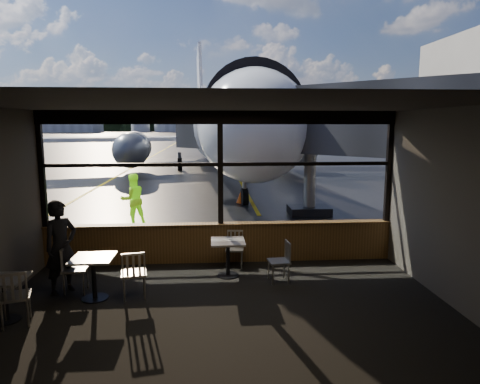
{
  "coord_description": "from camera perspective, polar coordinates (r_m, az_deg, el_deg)",
  "views": [
    {
      "loc": [
        -0.26,
        -9.69,
        3.2
      ],
      "look_at": [
        0.52,
        1.0,
        1.5
      ],
      "focal_mm": 32.0,
      "sensor_mm": 36.0,
      "label": 1
    }
  ],
  "objects": [
    {
      "name": "hangar_right",
      "position": [
        197.14,
        13.83,
        9.55
      ],
      "size": [
        50.0,
        20.0,
        12.0
      ],
      "primitive_type": null,
      "color": "silver",
      "rests_on": "ground_plane"
    },
    {
      "name": "mullion_left",
      "position": [
        10.42,
        -24.94,
        2.67
      ],
      "size": [
        0.12,
        0.12,
        2.6
      ],
      "primitive_type": "cube",
      "color": "black",
      "rests_on": "ground"
    },
    {
      "name": "chair_left_s",
      "position": [
        7.9,
        -27.79,
        -12.27
      ],
      "size": [
        0.65,
        0.65,
        0.94
      ],
      "primitive_type": null,
      "rotation": [
        0.0,
        0.0,
        0.31
      ],
      "color": "beige",
      "rests_on": "carpet_floor"
    },
    {
      "name": "fuel_tank_c",
      "position": [
        191.94,
        -7.16,
        8.86
      ],
      "size": [
        8.0,
        8.0,
        6.0
      ],
      "primitive_type": "cylinder",
      "color": "silver",
      "rests_on": "ground_plane"
    },
    {
      "name": "ground_plane",
      "position": [
        129.73,
        -4.09,
        7.56
      ],
      "size": [
        520.0,
        520.0,
        0.0
      ],
      "primitive_type": "plane",
      "color": "black",
      "rests_on": "ground"
    },
    {
      "name": "ground_crew",
      "position": [
        14.11,
        -14.1,
        -0.95
      ],
      "size": [
        1.01,
        0.94,
        1.65
      ],
      "primitive_type": "imported",
      "rotation": [
        0.0,
        0.0,
        3.64
      ],
      "color": "#BFF219",
      "rests_on": "ground_plane"
    },
    {
      "name": "mullion_right",
      "position": [
        10.61,
        19.24,
        3.1
      ],
      "size": [
        0.12,
        0.12,
        2.6
      ],
      "primitive_type": "cube",
      "color": "black",
      "rests_on": "ground"
    },
    {
      "name": "chair_near_n",
      "position": [
        9.71,
        -0.71,
        -7.66
      ],
      "size": [
        0.5,
        0.5,
        0.83
      ],
      "primitive_type": null,
      "rotation": [
        0.0,
        0.0,
        3.03
      ],
      "color": "#B4AEA3",
      "rests_on": "carpet_floor"
    },
    {
      "name": "chair_mid_w",
      "position": [
        8.87,
        -21.11,
        -9.63
      ],
      "size": [
        0.53,
        0.53,
        0.91
      ],
      "primitive_type": null,
      "rotation": [
        0.0,
        0.0,
        -1.5
      ],
      "color": "beige",
      "rests_on": "carpet_floor"
    },
    {
      "name": "wall_right",
      "position": [
        8.06,
        27.83,
        -2.4
      ],
      "size": [
        0.04,
        6.0,
        3.5
      ],
      "primitive_type": "cube",
      "color": "#453F37",
      "rests_on": "ground"
    },
    {
      "name": "treeline",
      "position": [
        219.71,
        -4.16,
        9.7
      ],
      "size": [
        360.0,
        3.0,
        12.0
      ],
      "primitive_type": "cube",
      "color": "black",
      "rests_on": "ground_plane"
    },
    {
      "name": "window_sill",
      "position": [
        10.07,
        -2.57,
        -6.84
      ],
      "size": [
        8.0,
        0.28,
        0.9
      ],
      "primitive_type": "cube",
      "color": "brown",
      "rests_on": "ground"
    },
    {
      "name": "cafe_table_near",
      "position": [
        9.16,
        -1.62,
        -8.85
      ],
      "size": [
        0.71,
        0.71,
        0.78
      ],
      "primitive_type": null,
      "color": "#A59E97",
      "rests_on": "carpet_floor"
    },
    {
      "name": "passenger",
      "position": [
        8.86,
        -22.77,
        -6.77
      ],
      "size": [
        0.75,
        0.78,
        1.79
      ],
      "primitive_type": "imported",
      "rotation": [
        0.0,
        0.0,
        0.86
      ],
      "color": "black",
      "rests_on": "carpet_floor"
    },
    {
      "name": "hangar_left",
      "position": [
        202.12,
        -24.66,
        8.84
      ],
      "size": [
        45.0,
        18.0,
        11.0
      ],
      "primitive_type": null,
      "color": "silver",
      "rests_on": "ground_plane"
    },
    {
      "name": "wall_back",
      "position": [
        3.97,
        -0.18,
        -12.37
      ],
      "size": [
        8.0,
        0.04,
        3.5
      ],
      "primitive_type": "cube",
      "color": "#453F37",
      "rests_on": "ground"
    },
    {
      "name": "window_transom",
      "position": [
        9.73,
        -2.64,
        3.7
      ],
      "size": [
        8.0,
        0.1,
        0.08
      ],
      "primitive_type": "cube",
      "color": "black",
      "rests_on": "ground"
    },
    {
      "name": "ceiling",
      "position": [
        6.7,
        -2.01,
        11.59
      ],
      "size": [
        8.0,
        6.0,
        0.04
      ],
      "primitive_type": "cube",
      "color": "#38332D",
      "rests_on": "ground"
    },
    {
      "name": "cone_nose",
      "position": [
        17.61,
        0.15,
        -0.55
      ],
      "size": [
        0.4,
        0.4,
        0.56
      ],
      "primitive_type": "cone",
      "color": "#DB4B06",
      "rests_on": "ground_plane"
    },
    {
      "name": "airliner",
      "position": [
        29.65,
        -3.43,
        13.95
      ],
      "size": [
        34.34,
        40.11,
        11.53
      ],
      "primitive_type": null,
      "rotation": [
        0.0,
        0.0,
        0.08
      ],
      "color": "white",
      "rests_on": "ground_plane"
    },
    {
      "name": "hangar_mid",
      "position": [
        194.7,
        -4.15,
        9.5
      ],
      "size": [
        38.0,
        15.0,
        10.0
      ],
      "primitive_type": null,
      "color": "silver",
      "rests_on": "ground_plane"
    },
    {
      "name": "fuel_tank_b",
      "position": [
        192.7,
        -10.17,
        8.8
      ],
      "size": [
        8.0,
        8.0,
        6.0
      ],
      "primitive_type": "cylinder",
      "color": "silver",
      "rests_on": "ground_plane"
    },
    {
      "name": "chair_mid_s",
      "position": [
        8.27,
        -13.97,
        -10.54
      ],
      "size": [
        0.6,
        0.6,
        0.94
      ],
      "primitive_type": null,
      "rotation": [
        0.0,
        0.0,
        0.19
      ],
      "color": "#B0AB9F",
      "rests_on": "carpet_floor"
    },
    {
      "name": "fuel_tank_a",
      "position": [
        193.98,
        -13.14,
        8.7
      ],
      "size": [
        8.0,
        8.0,
        6.0
      ],
      "primitive_type": "cylinder",
      "color": "silver",
      "rests_on": "ground_plane"
    },
    {
      "name": "cafe_table_mid",
      "position": [
        8.44,
        -18.88,
        -10.83
      ],
      "size": [
        0.73,
        0.73,
        0.81
      ],
      "primitive_type": null,
      "color": "#ABA69D",
      "rests_on": "carpet_floor"
    },
    {
      "name": "cafe_table_left",
      "position": [
        8.15,
        -28.81,
        -12.48
      ],
      "size": [
        0.67,
        0.67,
        0.73
      ],
      "primitive_type": null,
      "color": "gray",
      "rests_on": "carpet_floor"
    },
    {
      "name": "chair_near_e",
      "position": [
        8.85,
        5.19,
        -9.27
      ],
      "size": [
        0.52,
        0.52,
        0.86
      ],
      "primitive_type": null,
      "rotation": [
        0.0,
        0.0,
        1.68
      ],
      "color": "#AEA99D",
      "rests_on": "carpet_floor"
    },
    {
      "name": "carpet_floor",
      "position": [
        7.41,
        -1.85,
        -16.47
      ],
      "size": [
        8.0,
        6.0,
        0.01
      ],
      "primitive_type": "cube",
      "color": "black",
      "rests_on": "ground"
    },
    {
      "name": "mullion_centre",
      "position": [
        9.74,
        -2.64,
        3.12
      ],
      "size": [
        0.12,
        0.12,
        2.6
      ],
      "primitive_type": "cube",
      "color": "black",
      "rests_on": "ground"
    },
    {
      "name": "window_header",
      "position": [
        9.69,
        -2.69,
        9.89
      ],
      "size": [
        8.0,
        0.18,
        0.3
      ],
      "primitive_type": "cube",
      "color": "black",
      "rests_on": "ground"
    },
    {
      "name": "jet_bridge",
      "position": [
        15.7,
        10.11,
        5.6
      ],
      "size": [
        8.64,
        10.56,
        4.61
      ],
      "primitive_type": null,
      "color": "#2E2E31",
      "rests_on": "ground_plane"
    }
  ]
}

